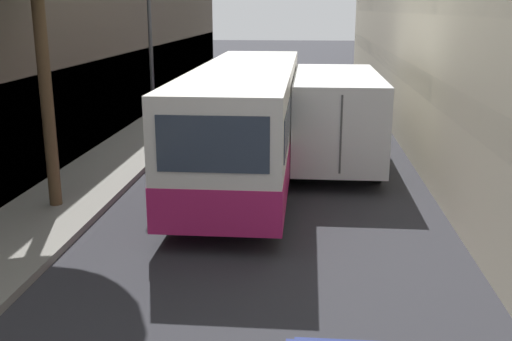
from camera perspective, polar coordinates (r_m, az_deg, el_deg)
ground_plane at (r=14.00m, az=0.55°, el=-3.62°), size 150.00×150.00×0.00m
sidewalk_left at (r=15.08m, az=-17.64°, el=-2.67°), size 2.29×60.00×0.15m
bus at (r=16.40m, az=-0.95°, el=4.97°), size 2.54×11.56×3.02m
box_truck at (r=18.68m, az=7.47°, el=5.72°), size 2.42×8.56×2.69m
panel_van at (r=26.71m, az=0.86°, el=7.97°), size 1.88×4.33×2.06m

